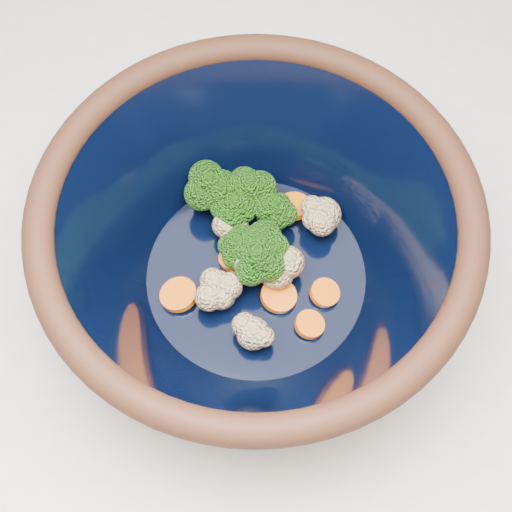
{
  "coord_description": "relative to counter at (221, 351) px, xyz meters",
  "views": [
    {
      "loc": [
        0.12,
        -0.34,
        1.5
      ],
      "look_at": [
        0.07,
        -0.08,
        0.97
      ],
      "focal_mm": 50.0,
      "sensor_mm": 36.0,
      "label": 1
    }
  ],
  "objects": [
    {
      "name": "ground",
      "position": [
        0.0,
        0.0,
        -0.45
      ],
      "size": [
        3.0,
        3.0,
        0.0
      ],
      "primitive_type": "plane",
      "color": "#9E7A54",
      "rests_on": "ground"
    },
    {
      "name": "counter",
      "position": [
        0.0,
        0.0,
        0.0
      ],
      "size": [
        1.2,
        1.2,
        0.9
      ],
      "primitive_type": "cube",
      "color": "beige",
      "rests_on": "ground"
    },
    {
      "name": "mixing_bowl",
      "position": [
        0.07,
        -0.08,
        0.53
      ],
      "size": [
        0.42,
        0.42,
        0.15
      ],
      "rotation": [
        0.0,
        0.0,
        0.3
      ],
      "color": "black",
      "rests_on": "counter"
    },
    {
      "name": "vegetable_pile",
      "position": [
        0.06,
        -0.06,
        0.51
      ],
      "size": [
        0.15,
        0.16,
        0.06
      ],
      "color": "#608442",
      "rests_on": "mixing_bowl"
    }
  ]
}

